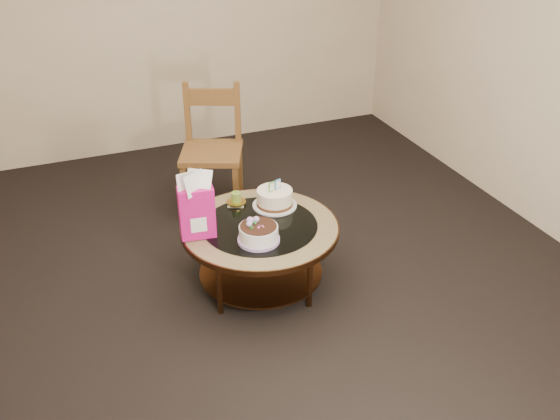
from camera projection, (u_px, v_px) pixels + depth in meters
name	position (u px, v px, depth m)	size (l,w,h in m)	color
ground	(261.00, 283.00, 4.22)	(5.00, 5.00, 0.00)	black
room_walls	(257.00, 58.00, 3.45)	(4.52, 5.02, 2.61)	beige
coffee_table	(260.00, 235.00, 4.03)	(1.02, 1.02, 0.46)	#512E17
decorated_cake	(258.00, 234.00, 3.80)	(0.26, 0.26, 0.15)	#AC8AC4
cream_cake	(275.00, 198.00, 4.18)	(0.30, 0.30, 0.19)	silver
gift_bag	(196.00, 205.00, 3.78)	(0.23, 0.18, 0.43)	#D6147E
pillar_candle	(236.00, 200.00, 4.21)	(0.14, 0.14, 0.10)	tan
dining_chair	(212.00, 149.00, 4.89)	(0.61, 0.61, 1.00)	brown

